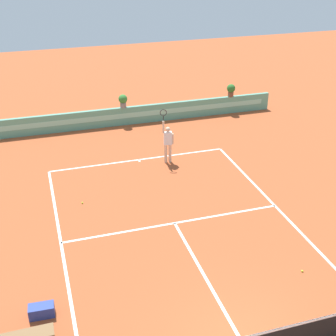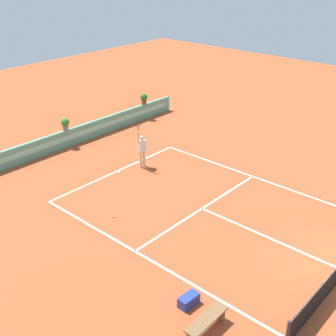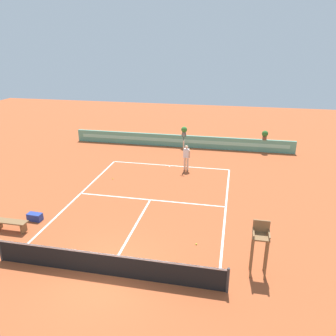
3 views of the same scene
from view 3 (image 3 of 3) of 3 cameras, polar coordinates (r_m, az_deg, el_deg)
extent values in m
plane|color=#A84C28|center=(17.94, -3.40, -6.06)|extent=(60.00, 60.00, 0.00)
cube|color=white|center=(23.20, 0.33, 0.43)|extent=(8.22, 0.10, 0.01)
cube|color=white|center=(18.29, -3.08, -5.49)|extent=(8.22, 0.10, 0.01)
cube|color=white|center=(15.60, -6.09, -10.61)|extent=(0.10, 6.40, 0.01)
cube|color=white|center=(19.29, -15.37, -4.79)|extent=(0.10, 11.89, 0.01)
cube|color=white|center=(17.38, 9.87, -7.30)|extent=(0.10, 11.89, 0.01)
cube|color=white|center=(23.10, 0.28, 0.35)|extent=(0.10, 0.20, 0.01)
cylinder|color=#333333|center=(14.91, -26.93, -12.44)|extent=(0.10, 0.10, 1.00)
cylinder|color=#333333|center=(12.12, 10.25, -18.52)|extent=(0.10, 0.10, 1.00)
cube|color=black|center=(12.87, -10.59, -16.03)|extent=(8.82, 0.02, 0.95)
cube|color=white|center=(12.61, -10.73, -14.42)|extent=(8.82, 0.03, 0.06)
cube|color=#599E84|center=(27.24, 2.20, 4.67)|extent=(18.00, 0.20, 1.00)
cube|color=#87CCB2|center=(27.13, 2.17, 4.71)|extent=(17.10, 0.01, 0.28)
cylinder|color=brown|center=(12.73, 14.23, -15.01)|extent=(0.07, 0.07, 1.60)
cylinder|color=brown|center=(12.78, 16.59, -15.12)|extent=(0.07, 0.07, 1.60)
cylinder|color=brown|center=(13.15, 14.16, -13.72)|extent=(0.07, 0.07, 1.60)
cylinder|color=brown|center=(13.19, 16.44, -13.83)|extent=(0.07, 0.07, 1.60)
cube|color=brown|center=(12.51, 15.72, -11.30)|extent=(0.60, 0.60, 0.06)
cube|color=brown|center=(12.60, 15.78, -9.61)|extent=(0.60, 0.06, 0.48)
cube|color=brown|center=(12.41, 14.53, -10.64)|extent=(0.06, 0.60, 0.04)
cube|color=brown|center=(12.46, 17.05, -10.78)|extent=(0.06, 0.60, 0.04)
cube|color=brown|center=(16.62, -23.61, -9.42)|extent=(0.08, 0.40, 0.45)
cube|color=brown|center=(16.86, -25.54, -8.31)|extent=(1.60, 0.44, 0.06)
cube|color=navy|center=(17.47, -21.95, -7.81)|extent=(0.72, 0.40, 0.36)
cylinder|color=beige|center=(22.25, 3.38, 0.71)|extent=(0.14, 0.14, 0.90)
cylinder|color=beige|center=(22.31, 2.90, 0.78)|extent=(0.14, 0.14, 0.90)
cube|color=white|center=(22.03, 3.18, 2.57)|extent=(0.40, 0.28, 0.60)
sphere|color=beige|center=(21.90, 3.20, 3.64)|extent=(0.22, 0.22, 0.22)
cylinder|color=beige|center=(21.93, 2.72, 4.00)|extent=(0.09, 0.09, 0.55)
cylinder|color=black|center=(21.81, 2.73, 5.05)|extent=(0.04, 0.04, 0.24)
torus|color=#262626|center=(21.74, 2.75, 5.71)|extent=(0.31, 0.09, 0.31)
cylinder|color=beige|center=(21.98, 3.72, 2.38)|extent=(0.09, 0.09, 0.50)
sphere|color=#CCE033|center=(14.57, 4.89, -12.93)|extent=(0.07, 0.07, 0.07)
sphere|color=#CCE033|center=(21.20, -9.48, -1.82)|extent=(0.07, 0.07, 0.07)
cylinder|color=brown|center=(26.83, 16.29, 5.00)|extent=(0.32, 0.32, 0.28)
sphere|color=#2D6B28|center=(26.75, 16.37, 5.70)|extent=(0.48, 0.48, 0.48)
cylinder|color=gray|center=(27.03, 2.80, 5.93)|extent=(0.32, 0.32, 0.28)
sphere|color=#387F33|center=(26.94, 2.81, 6.64)|extent=(0.48, 0.48, 0.48)
camera|label=1|loc=(9.08, -67.96, 18.03)|focal=49.58mm
camera|label=2|loc=(18.74, -63.65, 16.14)|focal=47.49mm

